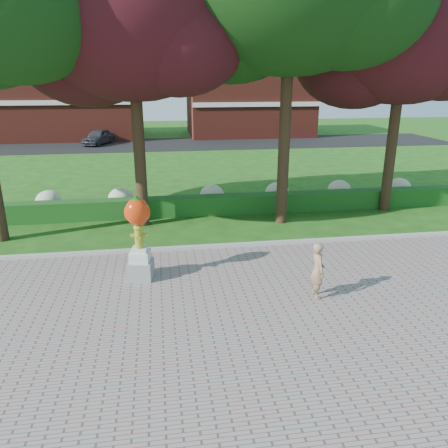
# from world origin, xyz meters

# --- Properties ---
(ground) EXTENTS (100.00, 100.00, 0.00)m
(ground) POSITION_xyz_m (0.00, 0.00, 0.00)
(ground) COLOR #1D4A12
(ground) RESTS_ON ground
(walkway) EXTENTS (40.00, 14.00, 0.04)m
(walkway) POSITION_xyz_m (0.00, -4.00, 0.02)
(walkway) COLOR gray
(walkway) RESTS_ON ground
(curb) EXTENTS (40.00, 0.18, 0.15)m
(curb) POSITION_xyz_m (0.00, 3.00, 0.07)
(curb) COLOR #ADADA5
(curb) RESTS_ON ground
(lawn_hedge) EXTENTS (24.00, 0.70, 0.80)m
(lawn_hedge) POSITION_xyz_m (0.00, 7.00, 0.40)
(lawn_hedge) COLOR #144818
(lawn_hedge) RESTS_ON ground
(hydrangea_row) EXTENTS (20.10, 1.10, 0.99)m
(hydrangea_row) POSITION_xyz_m (0.57, 8.00, 0.55)
(hydrangea_row) COLOR #BDC092
(hydrangea_row) RESTS_ON ground
(street) EXTENTS (50.00, 8.00, 0.02)m
(street) POSITION_xyz_m (0.00, 28.00, 0.01)
(street) COLOR black
(street) RESTS_ON ground
(building_left) EXTENTS (14.00, 8.00, 7.00)m
(building_left) POSITION_xyz_m (-10.00, 34.00, 3.50)
(building_left) COLOR maroon
(building_left) RESTS_ON ground
(building_right) EXTENTS (12.00, 8.00, 6.40)m
(building_right) POSITION_xyz_m (8.00, 34.00, 3.20)
(building_right) COLOR maroon
(building_right) RESTS_ON ground
(tree_mid_left) EXTENTS (8.25, 7.04, 10.69)m
(tree_mid_left) POSITION_xyz_m (-2.10, 6.08, 7.30)
(tree_mid_left) COLOR black
(tree_mid_left) RESTS_ON ground
(tree_far_right) EXTENTS (7.88, 6.72, 10.21)m
(tree_far_right) POSITION_xyz_m (8.40, 6.58, 6.97)
(tree_far_right) COLOR black
(tree_far_right) RESTS_ON ground
(hydrant_sculpture) EXTENTS (0.77, 0.77, 2.47)m
(hydrant_sculpture) POSITION_xyz_m (-1.95, 0.95, 1.35)
(hydrant_sculpture) COLOR gray
(hydrant_sculpture) RESTS_ON walkway
(woman) EXTENTS (0.38, 0.57, 1.54)m
(woman) POSITION_xyz_m (2.66, -0.89, 0.81)
(woman) COLOR #A17B5C
(woman) RESTS_ON walkway
(parked_car) EXTENTS (2.87, 4.14, 1.31)m
(parked_car) POSITION_xyz_m (-6.37, 28.74, 0.67)
(parked_car) COLOR #404248
(parked_car) RESTS_ON street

